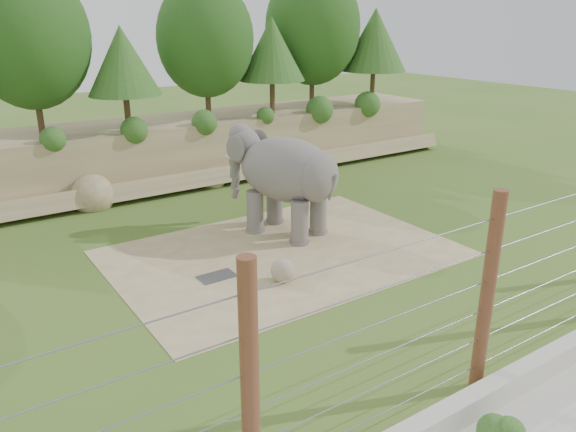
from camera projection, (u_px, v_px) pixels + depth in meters
ground at (331, 296)px, 14.40m from camera, size 90.00×90.00×0.00m
back_embankment at (156, 88)px, 23.27m from camera, size 30.00×5.52×8.77m
dirt_patch at (283, 253)px, 17.00m from camera, size 10.00×7.00×0.02m
drain_grate at (217, 276)px, 15.43m from camera, size 1.00×0.60×0.03m
elephant at (287, 184)px, 18.06m from camera, size 3.13×4.49×3.35m
stone_ball at (283, 270)px, 15.06m from camera, size 0.65×0.65×0.65m
retaining_wall at (498, 390)px, 10.41m from camera, size 26.00×0.35×0.50m
barrier_fence at (487, 295)px, 10.21m from camera, size 20.26×0.26×4.00m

